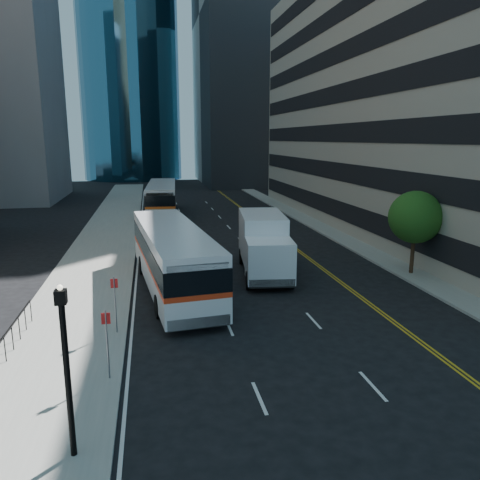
% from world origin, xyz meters
% --- Properties ---
extents(ground, '(160.00, 160.00, 0.00)m').
position_xyz_m(ground, '(0.00, 0.00, 0.00)').
color(ground, black).
rests_on(ground, ground).
extents(sidewalk_west, '(5.00, 90.00, 0.15)m').
position_xyz_m(sidewalk_west, '(-10.50, 25.00, 0.07)').
color(sidewalk_west, gray).
rests_on(sidewalk_west, ground).
extents(sidewalk_east, '(2.00, 90.00, 0.15)m').
position_xyz_m(sidewalk_east, '(9.00, 25.00, 0.07)').
color(sidewalk_east, gray).
rests_on(sidewalk_east, ground).
extents(office_tower_north, '(30.00, 28.00, 60.00)m').
position_xyz_m(office_tower_north, '(18.00, 72.00, 30.00)').
color(office_tower_north, gray).
rests_on(office_tower_north, ground).
extents(street_tree, '(3.20, 3.20, 5.10)m').
position_xyz_m(street_tree, '(9.00, 8.00, 3.64)').
color(street_tree, '#332114').
rests_on(street_tree, sidewalk_east).
extents(lamp_post, '(0.28, 0.28, 4.56)m').
position_xyz_m(lamp_post, '(-9.00, -6.00, 2.72)').
color(lamp_post, black).
rests_on(lamp_post, sidewalk_west).
extents(bus_front, '(4.48, 13.85, 3.51)m').
position_xyz_m(bus_front, '(-5.68, 7.93, 1.92)').
color(bus_front, silver).
rests_on(bus_front, ground).
extents(bus_rear, '(3.67, 13.62, 3.48)m').
position_xyz_m(bus_rear, '(-5.52, 34.78, 1.90)').
color(bus_rear, silver).
rests_on(bus_rear, ground).
extents(box_truck, '(3.53, 7.93, 3.67)m').
position_xyz_m(box_truck, '(0.03, 9.95, 1.93)').
color(box_truck, white).
rests_on(box_truck, ground).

